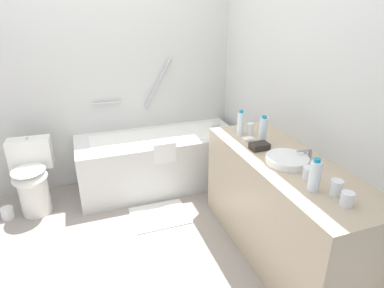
{
  "coord_description": "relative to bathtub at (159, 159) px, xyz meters",
  "views": [
    {
      "loc": [
        -0.2,
        -2.25,
        1.87
      ],
      "look_at": [
        0.63,
        0.09,
        0.8
      ],
      "focal_mm": 31.09,
      "sensor_mm": 36.0,
      "label": 1
    }
  ],
  "objects": [
    {
      "name": "vanity_counter",
      "position": [
        0.62,
        -1.35,
        0.1
      ],
      "size": [
        0.56,
        1.58,
        0.82
      ],
      "primitive_type": "cube",
      "color": "tan",
      "rests_on": "ground_plane"
    },
    {
      "name": "drinking_glass_1",
      "position": [
        0.61,
        -0.82,
        0.56
      ],
      "size": [
        0.06,
        0.06,
        0.1
      ],
      "primitive_type": "cylinder",
      "color": "white",
      "rests_on": "vanity_counter"
    },
    {
      "name": "water_bottle_0",
      "position": [
        0.61,
        -1.01,
        0.62
      ],
      "size": [
        0.07,
        0.07,
        0.23
      ],
      "color": "silver",
      "rests_on": "vanity_counter"
    },
    {
      "name": "sink_basin",
      "position": [
        0.59,
        -1.39,
        0.54
      ],
      "size": [
        0.3,
        0.3,
        0.05
      ],
      "primitive_type": "cylinder",
      "color": "white",
      "rests_on": "vanity_counter"
    },
    {
      "name": "toilet_paper_roll",
      "position": [
        -1.5,
        -0.13,
        -0.25
      ],
      "size": [
        0.11,
        0.11,
        0.11
      ],
      "primitive_type": "cylinder",
      "color": "white",
      "rests_on": "ground_plane"
    },
    {
      "name": "wall_right_mirror",
      "position": [
        0.95,
        -0.88,
        0.94
      ],
      "size": [
        0.1,
        2.81,
        2.49
      ],
      "primitive_type": "cube",
      "color": "silver",
      "rests_on": "ground_plane"
    },
    {
      "name": "drinking_glass_0",
      "position": [
        0.59,
        -1.62,
        0.55
      ],
      "size": [
        0.08,
        0.08,
        0.08
      ],
      "primitive_type": "cylinder",
      "color": "white",
      "rests_on": "vanity_counter"
    },
    {
      "name": "ground_plane",
      "position": [
        -0.53,
        -0.88,
        -0.31
      ],
      "size": [
        3.87,
        3.87,
        0.0
      ],
      "primitive_type": "plane",
      "color": "#9E9389"
    },
    {
      "name": "water_bottle_2",
      "position": [
        0.52,
        -0.79,
        0.61
      ],
      "size": [
        0.06,
        0.06,
        0.22
      ],
      "color": "silver",
      "rests_on": "vanity_counter"
    },
    {
      "name": "drinking_glass_3",
      "position": [
        0.62,
        -1.83,
        0.56
      ],
      "size": [
        0.07,
        0.07,
        0.1
      ],
      "primitive_type": "cylinder",
      "color": "white",
      "rests_on": "vanity_counter"
    },
    {
      "name": "drinking_glass_2",
      "position": [
        0.6,
        -1.94,
        0.55
      ],
      "size": [
        0.07,
        0.07,
        0.08
      ],
      "primitive_type": "cylinder",
      "color": "white",
      "rests_on": "vanity_counter"
    },
    {
      "name": "sink_faucet",
      "position": [
        0.77,
        -1.39,
        0.55
      ],
      "size": [
        0.13,
        0.15,
        0.09
      ],
      "color": "#A0A0A5",
      "rests_on": "vanity_counter"
    },
    {
      "name": "wall_back_tiled",
      "position": [
        -0.53,
        0.37,
        0.94
      ],
      "size": [
        3.27,
        0.1,
        2.49
      ],
      "primitive_type": "cube",
      "color": "silver",
      "rests_on": "ground_plane"
    },
    {
      "name": "water_bottle_1",
      "position": [
        0.52,
        -1.75,
        0.61
      ],
      "size": [
        0.07,
        0.07,
        0.21
      ],
      "color": "silver",
      "rests_on": "vanity_counter"
    },
    {
      "name": "bath_mat",
      "position": [
        -0.15,
        -0.57,
        -0.3
      ],
      "size": [
        0.52,
        0.42,
        0.01
      ],
      "primitive_type": "cube",
      "color": "white",
      "rests_on": "ground_plane"
    },
    {
      "name": "bathtub",
      "position": [
        0.0,
        0.0,
        0.0
      ],
      "size": [
        1.67,
        0.65,
        1.32
      ],
      "color": "silver",
      "rests_on": "ground_plane"
    },
    {
      "name": "soap_dish",
      "position": [
        0.54,
        -0.92,
        0.52
      ],
      "size": [
        0.09,
        0.06,
        0.02
      ],
      "primitive_type": "cube",
      "color": "white",
      "rests_on": "vanity_counter"
    },
    {
      "name": "toilet",
      "position": [
        -1.24,
        -0.07,
        0.05
      ],
      "size": [
        0.39,
        0.5,
        0.7
      ],
      "rotation": [
        0.0,
        0.0,
        -1.63
      ],
      "color": "white",
      "rests_on": "ground_plane"
    },
    {
      "name": "amenity_basket",
      "position": [
        0.53,
        -1.11,
        0.54
      ],
      "size": [
        0.14,
        0.1,
        0.05
      ],
      "primitive_type": "cube",
      "color": "#2D2823",
      "rests_on": "vanity_counter"
    }
  ]
}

